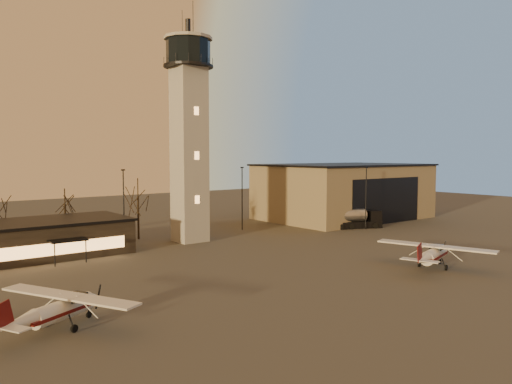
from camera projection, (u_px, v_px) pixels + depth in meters
ground at (355, 285)px, 46.36m from camera, size 220.00×220.00×0.00m
control_tower at (189, 124)px, 68.72m from camera, size 6.80×6.80×32.60m
hangar at (344, 191)px, 94.75m from camera, size 30.60×20.60×10.30m
terminal at (17, 241)px, 57.89m from camera, size 25.40×12.20×4.30m
light_poles at (189, 202)px, 70.65m from camera, size 58.50×12.25×10.14m
tree_row at (69, 200)px, 68.33m from camera, size 37.20×9.20×8.80m
cessna_front at (434, 257)px, 53.51m from camera, size 10.01×12.35×3.44m
cessna_rear at (65, 312)px, 35.06m from camera, size 9.41×11.17×3.25m
fuel_truck at (355, 220)px, 82.19m from camera, size 8.88×5.64×3.19m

